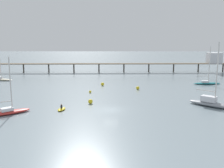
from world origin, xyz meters
The scene contains 11 objects.
ground_plane centered at (0.00, 0.00, 0.00)m, with size 400.00×400.00×0.00m, color gray.
pier centered at (20.14, 50.37, 4.25)m, with size 85.45×4.94×7.25m.
sailboat_gray centered at (18.82, 2.26, 0.79)m, with size 8.18×7.59×11.95m.
sailboat_cream centered at (-33.57, 31.80, 0.70)m, with size 8.46×3.91×12.62m.
sailboat_teal centered at (26.34, 25.26, 0.63)m, with size 7.60×2.11×10.46m.
sailboat_red centered at (-16.97, -2.51, 0.60)m, with size 6.32×5.37×9.64m.
dinghy_yellow centered at (-8.74, -0.21, 0.22)m, with size 1.45×2.53×1.14m.
mooring_buoy_inner centered at (-3.98, 4.27, 0.45)m, with size 0.89×0.89×0.89m, color yellow.
mooring_buoy_outer centered at (-2.32, 23.19, 0.44)m, with size 0.88×0.88×0.88m, color yellow.
mooring_buoy_mid centered at (6.61, 18.09, 0.42)m, with size 0.83×0.83×0.83m, color yellow.
mooring_buoy_far centered at (-4.87, 14.20, 0.29)m, with size 0.58×0.58×0.58m, color yellow.
Camera 1 is at (0.22, -43.78, 12.64)m, focal length 40.81 mm.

